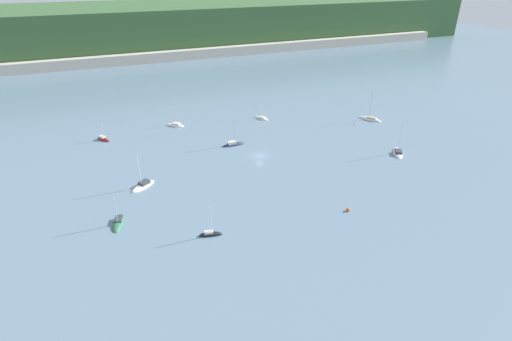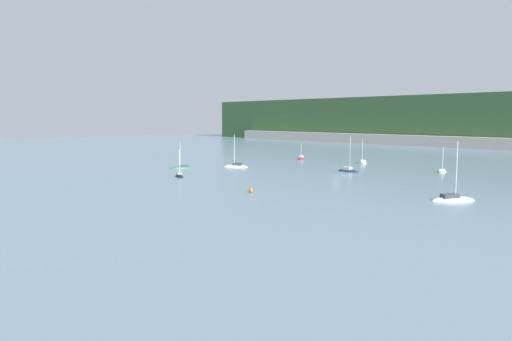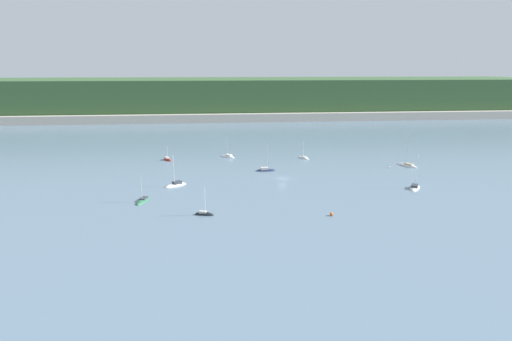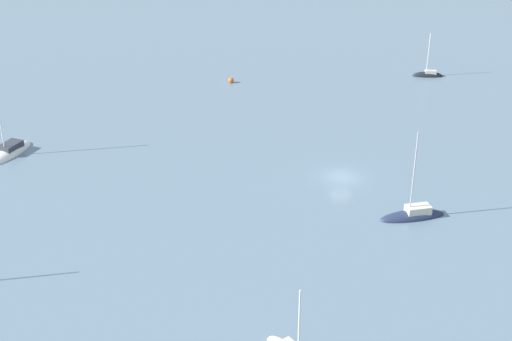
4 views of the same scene
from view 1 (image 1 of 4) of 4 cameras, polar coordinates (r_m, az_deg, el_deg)
ground_plane at (r=118.28m, az=0.54°, el=2.10°), size 600.00×600.00×0.00m
hillside_ridge at (r=291.79m, az=-15.50°, el=19.20°), size 466.54×88.64×27.23m
shore_town_strip at (r=246.93m, az=-13.28°, el=15.54°), size 396.56×6.00×5.58m
sailboat_0 at (r=147.98m, az=0.78°, el=7.45°), size 4.60×6.98×7.41m
sailboat_1 at (r=105.86m, az=-15.83°, el=-2.19°), size 7.62×6.48×10.76m
sailboat_2 at (r=138.38m, az=-20.96°, el=4.14°), size 4.49×5.62×6.75m
sailboat_3 at (r=152.71m, az=15.97°, el=7.02°), size 6.36×8.84×12.73m
sailboat_4 at (r=125.68m, az=-3.24°, el=3.71°), size 7.19×2.05×10.58m
sailboat_5 at (r=143.99m, az=-11.46°, el=6.33°), size 6.74×6.36×8.74m
sailboat_6 at (r=93.23m, az=-19.05°, el=-7.09°), size 4.18×7.65×8.55m
sailboat_7 at (r=127.21m, az=19.60°, el=2.37°), size 6.83×8.34×11.61m
sailboat_8 at (r=85.20m, az=-6.51°, el=-9.10°), size 5.16×2.66×7.92m
mooring_buoy_0 at (r=146.34m, az=14.02°, el=6.47°), size 0.59×0.59×0.59m
mooring_buoy_1 at (r=94.47m, az=13.03°, el=-5.44°), size 0.85×0.85×0.85m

